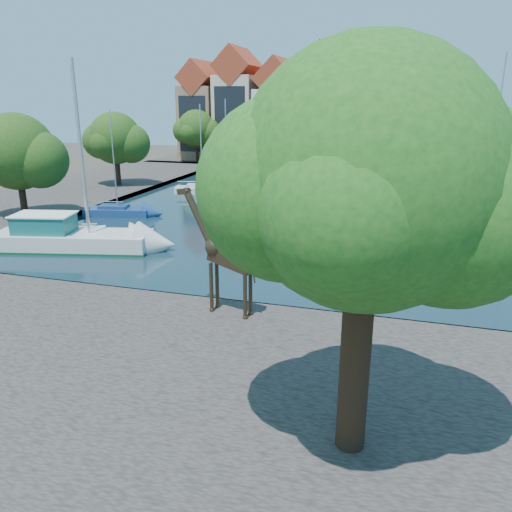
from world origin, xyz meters
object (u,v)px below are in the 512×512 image
(sailboat_right_a, at_px, (507,250))
(motorsailer, at_px, (67,236))
(giraffe_statue, at_px, (225,255))
(plane_tree, at_px, (372,187))
(sailboat_left_a, at_px, (89,236))

(sailboat_right_a, bearing_deg, motorsailer, -167.69)
(giraffe_statue, xyz_separation_m, sailboat_right_a, (13.82, 13.66, -2.58))
(plane_tree, xyz_separation_m, sailboat_left_a, (-19.62, 16.52, -6.98))
(sailboat_left_a, bearing_deg, motorsailer, -117.64)
(giraffe_statue, distance_m, sailboat_left_a, 16.13)
(giraffe_statue, relative_size, motorsailer, 0.46)
(motorsailer, relative_size, sailboat_left_a, 1.03)
(motorsailer, distance_m, sailboat_left_a, 1.54)
(plane_tree, height_order, sailboat_right_a, plane_tree)
(giraffe_statue, xyz_separation_m, sailboat_left_a, (-13.18, 8.96, -2.49))
(sailboat_right_a, bearing_deg, sailboat_left_a, -170.11)
(motorsailer, distance_m, sailboat_right_a, 28.36)
(plane_tree, xyz_separation_m, giraffe_statue, (-6.43, 7.57, -4.49))
(motorsailer, bearing_deg, sailboat_left_a, 62.36)
(plane_tree, distance_m, sailboat_right_a, 23.57)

